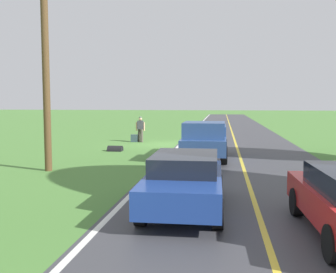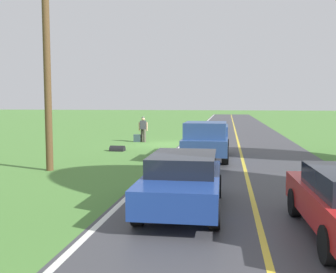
# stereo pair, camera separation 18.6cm
# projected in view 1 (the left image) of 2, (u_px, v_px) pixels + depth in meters

# --- Properties ---
(ground_plane) EXTENTS (200.00, 200.00, 0.00)m
(ground_plane) POSITION_uv_depth(u_px,v_px,m) (162.00, 144.00, 24.88)
(ground_plane) COLOR #4C7F38
(road_surface) EXTENTS (7.46, 120.00, 0.00)m
(road_surface) POSITION_uv_depth(u_px,v_px,m) (236.00, 146.00, 24.23)
(road_surface) COLOR #3D3D42
(road_surface) RESTS_ON ground
(lane_edge_line) EXTENTS (0.16, 117.60, 0.00)m
(lane_edge_line) POSITION_uv_depth(u_px,v_px,m) (180.00, 145.00, 24.72)
(lane_edge_line) COLOR silver
(lane_edge_line) RESTS_ON ground
(lane_centre_line) EXTENTS (0.14, 117.60, 0.00)m
(lane_centre_line) POSITION_uv_depth(u_px,v_px,m) (236.00, 146.00, 24.23)
(lane_centre_line) COLOR gold
(lane_centre_line) RESTS_ON ground
(hitchhiker_walking) EXTENTS (0.62, 0.51, 1.75)m
(hitchhiker_walking) POSITION_uv_depth(u_px,v_px,m) (141.00, 128.00, 26.35)
(hitchhiker_walking) COLOR #4C473D
(hitchhiker_walking) RESTS_ON ground
(suitcase_carried) EXTENTS (0.46, 0.21, 0.51)m
(suitcase_carried) POSITION_uv_depth(u_px,v_px,m) (134.00, 138.00, 26.39)
(suitcase_carried) COLOR #384C56
(suitcase_carried) RESTS_ON ground
(pickup_truck_passing) EXTENTS (2.12, 5.41, 1.82)m
(pickup_truck_passing) POSITION_uv_depth(u_px,v_px,m) (205.00, 139.00, 18.45)
(pickup_truck_passing) COLOR #2D4C84
(pickup_truck_passing) RESTS_ON ground
(sedan_ahead_same_lane) EXTENTS (1.97, 4.42, 1.41)m
(sedan_ahead_same_lane) POSITION_uv_depth(u_px,v_px,m) (185.00, 180.00, 9.86)
(sedan_ahead_same_lane) COLOR navy
(sedan_ahead_same_lane) RESTS_ON ground
(utility_pole_roadside) EXTENTS (0.28, 0.28, 7.17)m
(utility_pole_roadside) POSITION_uv_depth(u_px,v_px,m) (46.00, 80.00, 15.12)
(utility_pole_roadside) COLOR brown
(utility_pole_roadside) RESTS_ON ground
(drainage_culvert) EXTENTS (0.80, 0.60, 0.60)m
(drainage_culvert) POSITION_uv_depth(u_px,v_px,m) (115.00, 151.00, 21.60)
(drainage_culvert) COLOR black
(drainage_culvert) RESTS_ON ground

